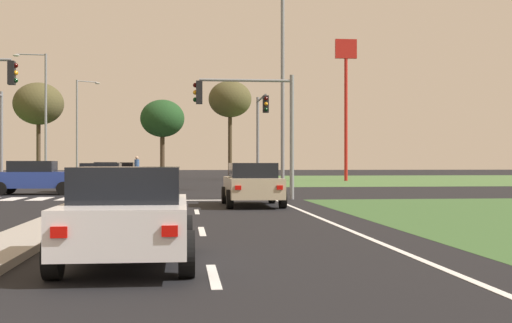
# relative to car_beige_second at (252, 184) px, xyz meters

# --- Properties ---
(ground_plane) EXTENTS (200.00, 200.00, 0.00)m
(ground_plane) POSITION_rel_car_beige_second_xyz_m (-5.52, 10.70, -0.78)
(ground_plane) COLOR black
(grass_verge_far_right) EXTENTS (35.00, 35.00, 0.01)m
(grass_verge_far_right) POSITION_rel_car_beige_second_xyz_m (19.98, 35.20, -0.78)
(grass_verge_far_right) COLOR #476B38
(grass_verge_far_right) RESTS_ON ground
(median_island_near) EXTENTS (1.20, 22.00, 0.14)m
(median_island_near) POSITION_rel_car_beige_second_xyz_m (-5.52, -8.30, -0.71)
(median_island_near) COLOR gray
(median_island_near) RESTS_ON ground
(median_island_far) EXTENTS (1.20, 36.00, 0.14)m
(median_island_far) POSITION_rel_car_beige_second_xyz_m (-5.52, 35.70, -0.71)
(median_island_far) COLOR gray
(median_island_far) RESTS_ON ground
(lane_dash_near) EXTENTS (0.14, 2.00, 0.01)m
(lane_dash_near) POSITION_rel_car_beige_second_xyz_m (-2.02, -14.75, -0.78)
(lane_dash_near) COLOR silver
(lane_dash_near) RESTS_ON ground
(lane_dash_second) EXTENTS (0.14, 2.00, 0.01)m
(lane_dash_second) POSITION_rel_car_beige_second_xyz_m (-2.02, -8.75, -0.78)
(lane_dash_second) COLOR silver
(lane_dash_second) RESTS_ON ground
(lane_dash_third) EXTENTS (0.14, 2.00, 0.01)m
(lane_dash_third) POSITION_rel_car_beige_second_xyz_m (-2.02, -2.75, -0.78)
(lane_dash_third) COLOR silver
(lane_dash_third) RESTS_ON ground
(edge_line_right) EXTENTS (0.14, 24.00, 0.01)m
(edge_line_right) POSITION_rel_car_beige_second_xyz_m (1.33, -7.30, -0.78)
(edge_line_right) COLOR silver
(edge_line_right) RESTS_ON ground
(stop_bar_near) EXTENTS (6.40, 0.50, 0.01)m
(stop_bar_near) POSITION_rel_car_beige_second_xyz_m (-1.72, 3.70, -0.78)
(stop_bar_near) COLOR silver
(stop_bar_near) RESTS_ON ground
(crosswalk_bar_third) EXTENTS (0.70, 2.80, 0.01)m
(crosswalk_bar_third) POSITION_rel_car_beige_second_xyz_m (-9.62, 5.50, -0.78)
(crosswalk_bar_third) COLOR silver
(crosswalk_bar_third) RESTS_ON ground
(crosswalk_bar_fourth) EXTENTS (0.70, 2.80, 0.01)m
(crosswalk_bar_fourth) POSITION_rel_car_beige_second_xyz_m (-8.47, 5.50, -0.78)
(crosswalk_bar_fourth) COLOR silver
(crosswalk_bar_fourth) RESTS_ON ground
(crosswalk_bar_fifth) EXTENTS (0.70, 2.80, 0.01)m
(crosswalk_bar_fifth) POSITION_rel_car_beige_second_xyz_m (-7.32, 5.50, -0.78)
(crosswalk_bar_fifth) COLOR silver
(crosswalk_bar_fifth) RESTS_ON ground
(crosswalk_bar_sixth) EXTENTS (0.70, 2.80, 0.01)m
(crosswalk_bar_sixth) POSITION_rel_car_beige_second_xyz_m (-6.17, 5.50, -0.78)
(crosswalk_bar_sixth) COLOR silver
(crosswalk_bar_sixth) RESTS_ON ground
(car_beige_second) EXTENTS (2.01, 4.47, 1.53)m
(car_beige_second) POSITION_rel_car_beige_second_xyz_m (0.00, 0.00, 0.00)
(car_beige_second) COLOR #BCAD8E
(car_beige_second) RESTS_ON ground
(car_navy_third) EXTENTS (2.02, 4.58, 1.55)m
(car_navy_third) POSITION_rel_car_beige_second_xyz_m (-7.83, 24.66, 0.01)
(car_navy_third) COLOR #161E47
(car_navy_third) RESTS_ON ground
(car_red_fourth) EXTENTS (2.10, 4.42, 1.53)m
(car_red_fourth) POSITION_rel_car_beige_second_xyz_m (-7.82, 38.86, 0.00)
(car_red_fourth) COLOR #A31919
(car_red_fourth) RESTS_ON ground
(car_blue_fifth) EXTENTS (4.55, 2.02, 1.61)m
(car_blue_fifth) POSITION_rel_car_beige_second_xyz_m (-9.54, 9.54, 0.04)
(car_blue_fifth) COLOR navy
(car_blue_fifth) RESTS_ON ground
(car_white_sixth) EXTENTS (1.97, 4.20, 1.49)m
(car_white_sixth) POSITION_rel_car_beige_second_xyz_m (-3.26, -13.52, -0.02)
(car_white_sixth) COLOR silver
(car_white_sixth) RESTS_ON ground
(car_silver_seventh) EXTENTS (4.38, 2.04, 1.51)m
(car_silver_seventh) POSITION_rel_car_beige_second_xyz_m (-6.86, 12.25, -0.01)
(car_silver_seventh) COLOR #B7B7BC
(car_silver_seventh) RESTS_ON ground
(traffic_signal_near_right) EXTENTS (4.22, 0.32, 5.21)m
(traffic_signal_near_right) POSITION_rel_car_beige_second_xyz_m (0.52, 4.10, 2.80)
(traffic_signal_near_right) COLOR gray
(traffic_signal_near_right) RESTS_ON ground
(traffic_signal_far_right) EXTENTS (0.32, 4.41, 5.54)m
(traffic_signal_far_right) POSITION_rel_car_beige_second_xyz_m (2.08, 15.71, 3.02)
(traffic_signal_far_right) COLOR gray
(traffic_signal_far_right) RESTS_ON ground
(street_lamp_second) EXTENTS (0.56, 2.38, 10.66)m
(street_lamp_second) POSITION_rel_car_beige_second_xyz_m (2.75, 11.24, 5.12)
(street_lamp_second) COLOR gray
(street_lamp_second) RESTS_ON ground
(street_lamp_third) EXTENTS (2.71, 0.41, 10.53)m
(street_lamp_third) POSITION_rel_car_beige_second_xyz_m (-14.01, 33.57, 5.07)
(street_lamp_third) COLOR gray
(street_lamp_third) RESTS_ON ground
(street_lamp_fourth) EXTENTS (2.39, 1.41, 10.35)m
(street_lamp_fourth) POSITION_rel_car_beige_second_xyz_m (-13.61, 50.09, 4.98)
(street_lamp_fourth) COLOR gray
(street_lamp_fourth) RESTS_ON ground
(pedestrian_at_median) EXTENTS (0.34, 0.34, 1.84)m
(pedestrian_at_median) POSITION_rel_car_beige_second_xyz_m (-5.74, 24.62, 0.48)
(pedestrian_at_median) COLOR #4C4C4C
(pedestrian_at_median) RESTS_ON median_island_far
(fastfood_pole_sign) EXTENTS (1.80, 0.40, 11.80)m
(fastfood_pole_sign) POSITION_rel_car_beige_second_xyz_m (11.01, 31.37, 7.81)
(fastfood_pole_sign) COLOR red
(fastfood_pole_sign) RESTS_ON ground
(treeline_third) EXTENTS (4.46, 4.46, 8.72)m
(treeline_third) POSITION_rel_car_beige_second_xyz_m (-15.44, 38.70, 6.00)
(treeline_third) COLOR #423323
(treeline_third) RESTS_ON ground
(treeline_fourth) EXTENTS (3.87, 3.87, 7.05)m
(treeline_fourth) POSITION_rel_car_beige_second_xyz_m (-4.31, 36.11, 4.58)
(treeline_fourth) COLOR #423323
(treeline_fourth) RESTS_ON ground
(treeline_fifth) EXTENTS (4.05, 4.05, 9.23)m
(treeline_fifth) POSITION_rel_car_beige_second_xyz_m (1.90, 39.79, 6.66)
(treeline_fifth) COLOR #423323
(treeline_fifth) RESTS_ON ground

